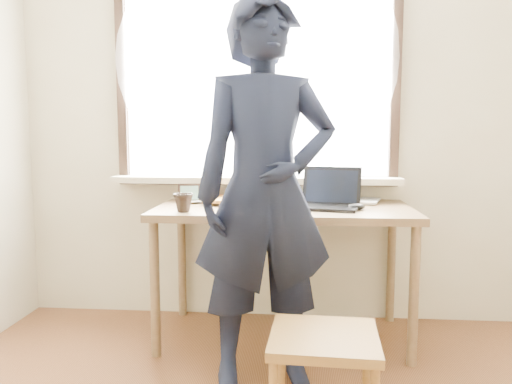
# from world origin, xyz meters

# --- Properties ---
(desk) EXTENTS (1.49, 0.75, 0.80)m
(desk) POSITION_xyz_m (-0.01, 1.63, 0.72)
(desk) COLOR brown
(desk) RESTS_ON ground
(laptop) EXTENTS (0.39, 0.35, 0.23)m
(laptop) POSITION_xyz_m (0.26, 1.60, 0.85)
(laptop) COLOR black
(laptop) RESTS_ON desk
(mug_white) EXTENTS (0.18, 0.18, 0.10)m
(mug_white) POSITION_xyz_m (-0.20, 1.81, 0.85)
(mug_white) COLOR white
(mug_white) RESTS_ON desk
(mug_dark) EXTENTS (0.12, 0.12, 0.10)m
(mug_dark) POSITION_xyz_m (-0.55, 1.38, 0.85)
(mug_dark) COLOR black
(mug_dark) RESTS_ON desk
(mouse) EXTENTS (0.10, 0.07, 0.04)m
(mouse) POSITION_xyz_m (0.40, 1.53, 0.82)
(mouse) COLOR black
(mouse) RESTS_ON desk
(desk_clutter) EXTENTS (0.48, 0.44, 0.03)m
(desk_clutter) POSITION_xyz_m (-0.27, 1.89, 0.82)
(desk_clutter) COLOR white
(desk_clutter) RESTS_ON desk
(book_a) EXTENTS (0.23, 0.30, 0.03)m
(book_a) POSITION_xyz_m (-0.33, 1.83, 0.81)
(book_a) COLOR white
(book_a) RESTS_ON desk
(book_b) EXTENTS (0.25, 0.30, 0.02)m
(book_b) POSITION_xyz_m (0.39, 1.87, 0.81)
(book_b) COLOR white
(book_b) RESTS_ON desk
(picture_frame) EXTENTS (0.14, 0.04, 0.11)m
(picture_frame) POSITION_xyz_m (-0.59, 1.73, 0.85)
(picture_frame) COLOR black
(picture_frame) RESTS_ON desk
(work_chair) EXTENTS (0.45, 0.43, 0.44)m
(work_chair) POSITION_xyz_m (0.18, 0.63, 0.37)
(work_chair) COLOR olive
(work_chair) RESTS_ON ground
(person) EXTENTS (0.78, 0.60, 1.88)m
(person) POSITION_xyz_m (-0.08, 1.10, 0.94)
(person) COLOR black
(person) RESTS_ON ground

